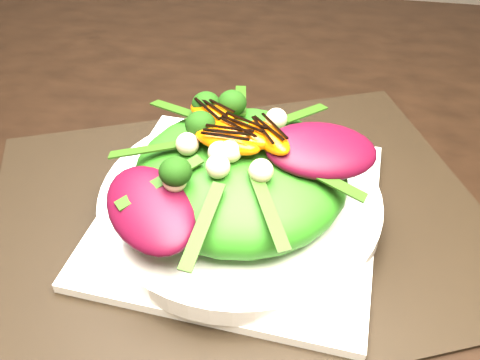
% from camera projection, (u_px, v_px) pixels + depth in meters
% --- Properties ---
extents(dining_table, '(1.60, 0.90, 0.75)m').
position_uv_depth(dining_table, '(324.00, 153.00, 0.62)').
color(dining_table, black).
rests_on(dining_table, floor).
extents(placemat, '(0.58, 0.52, 0.00)m').
position_uv_depth(placemat, '(240.00, 215.00, 0.50)').
color(placemat, black).
rests_on(placemat, dining_table).
extents(plate_base, '(0.28, 0.28, 0.01)m').
position_uv_depth(plate_base, '(240.00, 210.00, 0.50)').
color(plate_base, white).
rests_on(plate_base, placemat).
extents(salad_bowl, '(0.36, 0.36, 0.02)m').
position_uv_depth(salad_bowl, '(240.00, 199.00, 0.49)').
color(salad_bowl, white).
rests_on(salad_bowl, plate_base).
extents(lettuce_mound, '(0.23, 0.23, 0.07)m').
position_uv_depth(lettuce_mound, '(240.00, 175.00, 0.47)').
color(lettuce_mound, '#2A7115').
rests_on(lettuce_mound, salad_bowl).
extents(radicchio_leaf, '(0.11, 0.09, 0.02)m').
position_uv_depth(radicchio_leaf, '(321.00, 150.00, 0.44)').
color(radicchio_leaf, '#3E0617').
rests_on(radicchio_leaf, lettuce_mound).
extents(orange_segment, '(0.06, 0.03, 0.02)m').
position_uv_depth(orange_segment, '(224.00, 119.00, 0.47)').
color(orange_segment, '#E15303').
rests_on(orange_segment, lettuce_mound).
extents(broccoli_floret, '(0.05, 0.05, 0.04)m').
position_uv_depth(broccoli_floret, '(177.00, 107.00, 0.49)').
color(broccoli_floret, black).
rests_on(broccoli_floret, lettuce_mound).
extents(macadamia_nut, '(0.03, 0.03, 0.02)m').
position_uv_depth(macadamia_nut, '(260.00, 180.00, 0.41)').
color(macadamia_nut, '#C7BF8C').
rests_on(macadamia_nut, lettuce_mound).
extents(balsamic_drizzle, '(0.05, 0.01, 0.00)m').
position_uv_depth(balsamic_drizzle, '(223.00, 111.00, 0.46)').
color(balsamic_drizzle, black).
rests_on(balsamic_drizzle, orange_segment).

